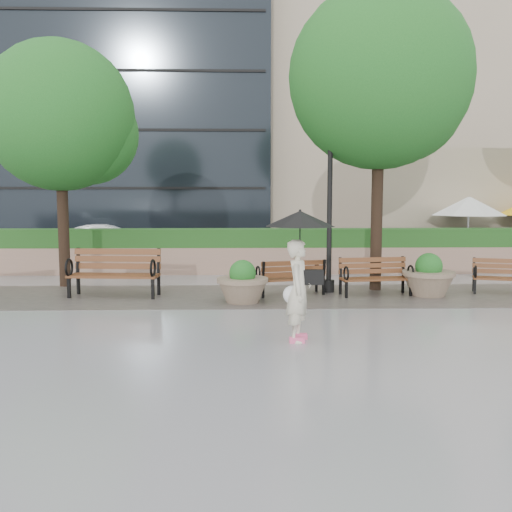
{
  "coord_description": "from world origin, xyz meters",
  "views": [
    {
      "loc": [
        -0.44,
        -10.18,
        2.34
      ],
      "look_at": [
        -0.12,
        1.54,
        1.1
      ],
      "focal_mm": 40.0,
      "sensor_mm": 36.0,
      "label": 1
    }
  ],
  "objects_px": {
    "bench_2": "(291,285)",
    "bench_3": "(375,285)",
    "planter_right": "(428,279)",
    "car_right": "(109,244)",
    "pedestrian": "(299,262)",
    "lamppost": "(329,224)",
    "bench_1": "(115,283)",
    "planter_left": "(243,286)",
    "bench_4": "(507,284)"
  },
  "relations": [
    {
      "from": "bench_2",
      "to": "bench_3",
      "type": "xyz_separation_m",
      "value": [
        1.99,
        -0.1,
        0.01
      ]
    },
    {
      "from": "planter_right",
      "to": "car_right",
      "type": "bearing_deg",
      "value": 142.6
    },
    {
      "from": "car_right",
      "to": "pedestrian",
      "type": "xyz_separation_m",
      "value": [
        5.55,
        -10.9,
        0.61
      ]
    },
    {
      "from": "lamppost",
      "to": "planter_right",
      "type": "bearing_deg",
      "value": -14.57
    },
    {
      "from": "bench_1",
      "to": "car_right",
      "type": "distance_m",
      "value": 7.0
    },
    {
      "from": "planter_left",
      "to": "car_right",
      "type": "xyz_separation_m",
      "value": [
        -4.65,
        7.59,
        0.29
      ]
    },
    {
      "from": "bench_4",
      "to": "planter_left",
      "type": "bearing_deg",
      "value": -154.33
    },
    {
      "from": "planter_right",
      "to": "lamppost",
      "type": "bearing_deg",
      "value": 165.43
    },
    {
      "from": "car_right",
      "to": "bench_4",
      "type": "bearing_deg",
      "value": -132.35
    },
    {
      "from": "lamppost",
      "to": "pedestrian",
      "type": "height_order",
      "value": "lamppost"
    },
    {
      "from": "bench_4",
      "to": "lamppost",
      "type": "relative_size",
      "value": 0.43
    },
    {
      "from": "planter_left",
      "to": "bench_2",
      "type": "bearing_deg",
      "value": 38.37
    },
    {
      "from": "pedestrian",
      "to": "lamppost",
      "type": "bearing_deg",
      "value": 1.36
    },
    {
      "from": "lamppost",
      "to": "bench_2",
      "type": "bearing_deg",
      "value": -157.68
    },
    {
      "from": "bench_3",
      "to": "pedestrian",
      "type": "bearing_deg",
      "value": -125.79
    },
    {
      "from": "bench_2",
      "to": "pedestrian",
      "type": "bearing_deg",
      "value": 72.09
    },
    {
      "from": "bench_4",
      "to": "pedestrian",
      "type": "xyz_separation_m",
      "value": [
        -5.41,
        -4.2,
        1.03
      ]
    },
    {
      "from": "planter_left",
      "to": "lamppost",
      "type": "xyz_separation_m",
      "value": [
        2.1,
        1.29,
        1.3
      ]
    },
    {
      "from": "planter_left",
      "to": "lamppost",
      "type": "height_order",
      "value": "lamppost"
    },
    {
      "from": "bench_1",
      "to": "pedestrian",
      "type": "distance_m",
      "value": 5.73
    },
    {
      "from": "planter_right",
      "to": "lamppost",
      "type": "height_order",
      "value": "lamppost"
    },
    {
      "from": "bench_4",
      "to": "planter_right",
      "type": "distance_m",
      "value": 1.97
    },
    {
      "from": "bench_2",
      "to": "pedestrian",
      "type": "relative_size",
      "value": 0.8
    },
    {
      "from": "bench_1",
      "to": "lamppost",
      "type": "distance_m",
      "value": 5.27
    },
    {
      "from": "bench_1",
      "to": "bench_3",
      "type": "height_order",
      "value": "bench_1"
    },
    {
      "from": "bench_2",
      "to": "bench_4",
      "type": "xyz_separation_m",
      "value": [
        5.17,
        -0.01,
        -0.0
      ]
    },
    {
      "from": "bench_1",
      "to": "pedestrian",
      "type": "relative_size",
      "value": 1.01
    },
    {
      "from": "bench_2",
      "to": "car_right",
      "type": "distance_m",
      "value": 8.86
    },
    {
      "from": "bench_2",
      "to": "planter_left",
      "type": "bearing_deg",
      "value": 23.69
    },
    {
      "from": "lamppost",
      "to": "pedestrian",
      "type": "bearing_deg",
      "value": -104.57
    },
    {
      "from": "bench_3",
      "to": "bench_4",
      "type": "distance_m",
      "value": 3.19
    },
    {
      "from": "bench_3",
      "to": "bench_4",
      "type": "bearing_deg",
      "value": -5.75
    },
    {
      "from": "planter_left",
      "to": "planter_right",
      "type": "distance_m",
      "value": 4.41
    },
    {
      "from": "bench_1",
      "to": "bench_2",
      "type": "relative_size",
      "value": 1.27
    },
    {
      "from": "bench_2",
      "to": "bench_1",
      "type": "bearing_deg",
      "value": -13.3
    },
    {
      "from": "lamppost",
      "to": "bench_1",
      "type": "bearing_deg",
      "value": -174.45
    },
    {
      "from": "bench_4",
      "to": "car_right",
      "type": "bearing_deg",
      "value": 166.2
    },
    {
      "from": "bench_3",
      "to": "lamppost",
      "type": "height_order",
      "value": "lamppost"
    },
    {
      "from": "planter_left",
      "to": "planter_right",
      "type": "height_order",
      "value": "planter_right"
    },
    {
      "from": "bench_1",
      "to": "bench_2",
      "type": "distance_m",
      "value": 4.11
    },
    {
      "from": "bench_1",
      "to": "pedestrian",
      "type": "bearing_deg",
      "value": -41.35
    },
    {
      "from": "pedestrian",
      "to": "bench_3",
      "type": "bearing_deg",
      "value": -12.49
    },
    {
      "from": "planter_right",
      "to": "lamppost",
      "type": "xyz_separation_m",
      "value": [
        -2.25,
        0.59,
        1.27
      ]
    },
    {
      "from": "lamppost",
      "to": "car_right",
      "type": "bearing_deg",
      "value": 136.98
    },
    {
      "from": "lamppost",
      "to": "pedestrian",
      "type": "xyz_separation_m",
      "value": [
        -1.2,
        -4.61,
        -0.4
      ]
    },
    {
      "from": "bench_1",
      "to": "planter_left",
      "type": "distance_m",
      "value": 3.08
    },
    {
      "from": "bench_2",
      "to": "planter_right",
      "type": "height_order",
      "value": "planter_right"
    },
    {
      "from": "bench_2",
      "to": "pedestrian",
      "type": "xyz_separation_m",
      "value": [
        -0.24,
        -4.21,
        1.03
      ]
    },
    {
      "from": "bench_4",
      "to": "planter_right",
      "type": "height_order",
      "value": "planter_right"
    },
    {
      "from": "bench_3",
      "to": "planter_left",
      "type": "bearing_deg",
      "value": -173.03
    }
  ]
}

